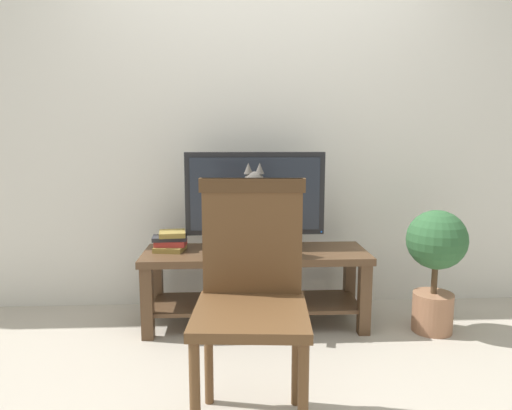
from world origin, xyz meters
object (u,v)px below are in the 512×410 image
object	(u,v)px
tv	(255,197)
wooden_chair	(251,284)
book_stack	(171,241)
cat	(254,212)
media_box	(254,247)
potted_plant	(436,258)
tv_stand	(256,273)

from	to	relation	value
tv	wooden_chair	distance (m)	1.08
book_stack	tv	bearing A→B (deg)	2.67
cat	wooden_chair	bearing A→B (deg)	-93.33
media_box	tv	bearing A→B (deg)	83.22
media_box	wooden_chair	distance (m)	0.93
tv	media_box	bearing A→B (deg)	-96.78
media_box	wooden_chair	xyz separation A→B (m)	(-0.05, -0.93, 0.07)
potted_plant	cat	bearing A→B (deg)	175.52
potted_plant	tv_stand	bearing A→B (deg)	171.66
tv	cat	distance (m)	0.16
media_box	book_stack	size ratio (longest dim) A/B	1.61
wooden_chair	potted_plant	size ratio (longest dim) A/B	1.34
cat	book_stack	distance (m)	0.57
tv	cat	bearing A→B (deg)	-95.57
cat	potted_plant	size ratio (longest dim) A/B	0.63
book_stack	cat	bearing A→B (deg)	-12.39
media_box	cat	bearing A→B (deg)	-86.42
tv	media_box	distance (m)	0.32
tv_stand	tv	world-z (taller)	tv
media_box	potted_plant	distance (m)	1.11
media_box	potted_plant	xyz separation A→B (m)	(1.10, -0.10, -0.06)
tv	tv_stand	bearing A→B (deg)	-90.02
wooden_chair	book_stack	world-z (taller)	wooden_chair
cat	potted_plant	world-z (taller)	cat
cat	wooden_chair	size ratio (longest dim) A/B	0.47
cat	potted_plant	bearing A→B (deg)	-4.48
tv	book_stack	world-z (taller)	tv
tv_stand	book_stack	xyz separation A→B (m)	(-0.53, 0.04, 0.20)
wooden_chair	book_stack	distance (m)	1.13
tv_stand	tv	xyz separation A→B (m)	(0.00, 0.07, 0.47)
tv_stand	cat	world-z (taller)	cat
wooden_chair	media_box	bearing A→B (deg)	86.80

